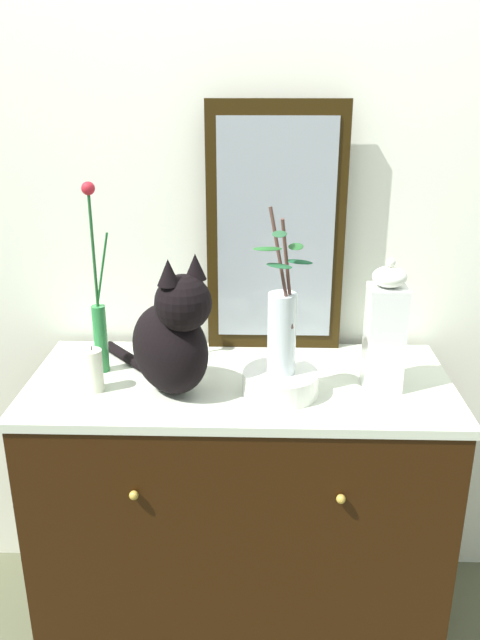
{
  "coord_description": "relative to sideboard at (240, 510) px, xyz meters",
  "views": [
    {
      "loc": [
        0.05,
        -1.62,
        1.68
      ],
      "look_at": [
        0.0,
        0.0,
        1.07
      ],
      "focal_mm": 35.77,
      "sensor_mm": 36.0,
      "label": 1
    }
  ],
  "objects": [
    {
      "name": "candle_pillar",
      "position": [
        -0.39,
        -0.08,
        0.5
      ],
      "size": [
        0.05,
        0.05,
        0.13
      ],
      "color": "#E8E9CC",
      "rests_on": "sideboard"
    },
    {
      "name": "ground_plane",
      "position": [
        0.0,
        0.0,
        -0.44
      ],
      "size": [
        6.0,
        6.0,
        0.0
      ],
      "primitive_type": "plane",
      "color": "#50543C"
    },
    {
      "name": "wall_back",
      "position": [
        0.0,
        0.34,
        0.86
      ],
      "size": [
        4.4,
        0.08,
        2.6
      ],
      "primitive_type": "cube",
      "color": "white",
      "rests_on": "ground_plane"
    },
    {
      "name": "cat_sitting",
      "position": [
        -0.18,
        -0.08,
        0.6
      ],
      "size": [
        0.39,
        0.43,
        0.39
      ],
      "color": "black",
      "rests_on": "sideboard"
    },
    {
      "name": "vase_glass_clear",
      "position": [
        0.11,
        -0.08,
        0.64
      ],
      "size": [
        0.15,
        0.14,
        0.44
      ],
      "color": "silver",
      "rests_on": "bowl_porcelain"
    },
    {
      "name": "jar_lidded_porcelain",
      "position": [
        0.39,
        -0.03,
        0.61
      ],
      "size": [
        0.1,
        0.1,
        0.37
      ],
      "color": "white",
      "rests_on": "sideboard"
    },
    {
      "name": "mirror_leaning",
      "position": [
        0.1,
        0.24,
        0.82
      ],
      "size": [
        0.41,
        0.03,
        0.74
      ],
      "color": "black",
      "rests_on": "sideboard"
    },
    {
      "name": "bowl_porcelain",
      "position": [
        0.11,
        -0.08,
        0.47
      ],
      "size": [
        0.2,
        0.2,
        0.06
      ],
      "primitive_type": "cylinder",
      "color": "white",
      "rests_on": "sideboard"
    },
    {
      "name": "sideboard",
      "position": [
        0.0,
        0.0,
        0.0
      ],
      "size": [
        1.19,
        0.55,
        0.89
      ],
      "color": "black",
      "rests_on": "ground_plane"
    },
    {
      "name": "vase_slim_green",
      "position": [
        -0.4,
        0.05,
        0.61
      ],
      "size": [
        0.06,
        0.04,
        0.54
      ],
      "color": "#297A3C",
      "rests_on": "sideboard"
    }
  ]
}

